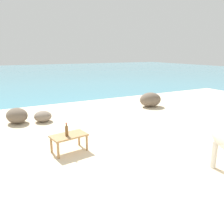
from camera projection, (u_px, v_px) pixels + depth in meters
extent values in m
cube|color=beige|center=(181.00, 186.00, 3.75)|extent=(18.00, 14.00, 0.04)
cube|color=teal|center=(20.00, 75.00, 22.55)|extent=(60.00, 36.00, 0.03)
cylinder|color=beige|center=(214.00, 154.00, 4.25)|extent=(0.11, 0.11, 0.54)
cube|color=#A37A4C|center=(69.00, 136.00, 4.93)|extent=(0.82, 0.55, 0.04)
cylinder|color=#A37A4C|center=(79.00, 138.00, 5.31)|extent=(0.05, 0.05, 0.35)
cylinder|color=#A37A4C|center=(87.00, 143.00, 5.03)|extent=(0.05, 0.05, 0.35)
cylinder|color=#A37A4C|center=(51.00, 145.00, 4.92)|extent=(0.05, 0.05, 0.35)
cylinder|color=#A37A4C|center=(58.00, 151.00, 4.64)|extent=(0.05, 0.05, 0.35)
cylinder|color=brown|center=(67.00, 131.00, 4.83)|extent=(0.07, 0.07, 0.22)
cylinder|color=brown|center=(66.00, 125.00, 4.80)|extent=(0.03, 0.03, 0.06)
cylinder|color=red|center=(66.00, 123.00, 4.79)|extent=(0.03, 0.03, 0.02)
ellipsoid|color=gray|center=(43.00, 116.00, 7.13)|extent=(0.65, 0.65, 0.34)
ellipsoid|color=#6B5B4C|center=(17.00, 116.00, 6.97)|extent=(0.79, 0.87, 0.47)
ellipsoid|color=#6B5B4C|center=(150.00, 100.00, 9.06)|extent=(0.95, 0.79, 0.57)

